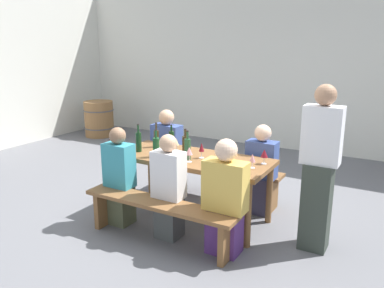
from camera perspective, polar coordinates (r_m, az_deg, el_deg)
ground_plane at (r=4.71m, az=0.00°, el=-10.66°), size 24.00×24.00×0.00m
back_wall at (r=7.71m, az=14.14°, el=11.14°), size 14.00×0.20×3.20m
tasting_table at (r=4.46m, az=0.00°, el=-2.94°), size 1.82×0.77×0.75m
bench_near at (r=4.04m, az=-4.92°, el=-9.75°), size 1.72×0.30×0.45m
bench_far at (r=5.14m, az=3.82°, el=-4.29°), size 1.72×0.30×0.45m
wine_bottle_0 at (r=4.54m, az=-0.98°, el=-0.03°), size 0.08×0.08×0.30m
wine_bottle_1 at (r=4.30m, az=-0.66°, el=-0.69°), size 0.07×0.07×0.33m
wine_bottle_2 at (r=4.66m, az=-7.85°, el=0.40°), size 0.07×0.07×0.34m
wine_bottle_3 at (r=4.85m, az=-5.25°, el=0.88°), size 0.07×0.07×0.31m
wine_bottle_4 at (r=4.80m, az=-3.03°, el=0.74°), size 0.06×0.06×0.29m
wine_bottle_5 at (r=4.42m, az=-5.28°, el=-0.40°), size 0.08×0.08×0.32m
wine_glass_0 at (r=4.20m, az=-0.41°, el=-1.08°), size 0.08×0.08×0.17m
wine_glass_1 at (r=4.36m, az=1.41°, el=-0.57°), size 0.06×0.06×0.18m
wine_glass_2 at (r=4.05m, az=8.87°, el=-2.12°), size 0.06×0.06×0.15m
wine_glass_3 at (r=4.66m, az=-2.30°, el=0.22°), size 0.06×0.06×0.15m
wine_glass_4 at (r=4.21m, az=10.57°, el=-1.41°), size 0.08×0.08×0.16m
seated_guest_near_0 at (r=4.44m, az=-10.58°, el=-5.04°), size 0.33×0.24×1.13m
seated_guest_near_1 at (r=4.06m, az=-3.43°, el=-6.70°), size 0.33×0.24×1.12m
seated_guest_near_2 at (r=3.77m, az=4.87°, el=-8.25°), size 0.42×0.24×1.16m
seated_guest_far_0 at (r=5.28m, az=-3.68°, el=-1.47°), size 0.40×0.24×1.16m
seated_guest_far_1 at (r=4.71m, az=10.12°, el=-4.03°), size 0.35×0.24×1.09m
standing_host at (r=3.95m, az=18.17°, el=-3.90°), size 0.36×0.24×1.65m
wine_barrel at (r=8.84m, az=-13.49°, el=3.64°), size 0.66×0.66×0.78m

